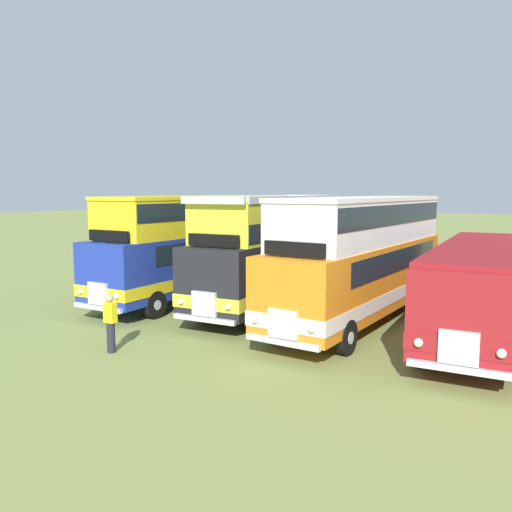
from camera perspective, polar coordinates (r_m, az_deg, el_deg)
The scene contains 6 objects.
ground_plane at distance 19.65m, azimuth 11.56°, elevation -6.87°, with size 200.00×200.00×0.00m, color olive.
bus_first_in_row at distance 22.94m, azimuth -7.19°, elevation 1.48°, with size 2.68×10.50×4.49m.
bus_second_in_row at distance 21.14m, azimuth 1.93°, elevation 0.75°, with size 3.06×10.31×4.52m.
bus_third_in_row at distance 19.03m, azimuth 11.58°, elevation 0.26°, with size 3.15×11.15×4.49m.
bus_fourth_in_row at distance 18.42m, azimuth 23.32°, elevation -2.66°, with size 3.07×11.34×2.99m.
marshal_person at distance 15.86m, azimuth -15.62°, elevation -7.05°, with size 0.36×0.24×1.73m.
Camera 1 is at (6.05, -18.10, 4.69)m, focal length 36.59 mm.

